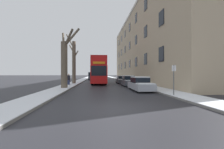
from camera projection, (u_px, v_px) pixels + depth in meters
The scene contains 13 objects.
ground_plane at pixel (122, 109), 7.57m from camera, with size 320.00×320.00×0.00m, color #28282D.
sidewalk_left at pixel (87, 78), 59.79m from camera, with size 2.19×130.00×0.16m.
sidewalk_right at pixel (114, 78), 60.84m from camera, with size 2.19×130.00×0.16m.
terrace_facade_right at pixel (148, 47), 35.97m from camera, with size 9.10×46.79×16.26m.
bare_tree_left_0 at pixel (65, 61), 17.29m from camera, with size 2.42×3.13×7.21m.
bare_tree_left_1 at pixel (74, 61), 25.07m from camera, with size 1.99×2.30×8.52m.
double_decker_bus at pixel (99, 69), 26.32m from camera, with size 2.48×10.05×4.47m.
parked_car_0 at pixel (140, 84), 15.58m from camera, with size 1.71×4.60×1.47m.
parked_car_1 at pixel (128, 81), 21.49m from camera, with size 1.68×4.31×1.51m.
parked_car_2 at pixel (122, 80), 27.18m from camera, with size 1.80×4.24×1.42m.
oncoming_van at pixel (92, 76), 42.27m from camera, with size 1.97×5.11×2.16m.
pedestrian_left_sidewalk at pixel (69, 79), 22.05m from camera, with size 0.38×0.38×1.76m.
street_sign_post at pixel (174, 79), 11.39m from camera, with size 0.32×0.07×2.44m.
Camera 1 is at (-1.25, -7.48, 1.78)m, focal length 24.00 mm.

